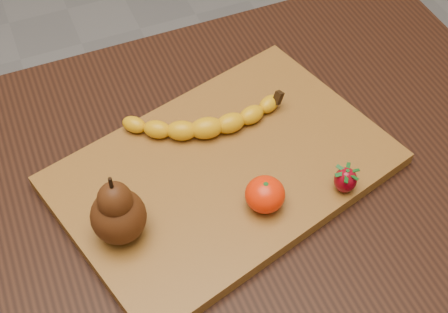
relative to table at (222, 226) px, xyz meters
name	(u,v)px	position (x,y,z in m)	size (l,w,h in m)	color
table	(222,226)	(0.00, 0.00, 0.00)	(1.00, 0.70, 0.76)	black
cutting_board	(224,170)	(0.01, 0.02, 0.11)	(0.45, 0.30, 0.02)	brown
banana	(207,128)	(0.01, 0.08, 0.13)	(0.20, 0.05, 0.03)	#E0A00A
pear	(116,207)	(-0.15, -0.03, 0.17)	(0.07, 0.07, 0.11)	#421E0A
mandarin	(265,194)	(0.03, -0.06, 0.14)	(0.05, 0.05, 0.05)	red
strawberry	(346,179)	(0.15, -0.08, 0.14)	(0.03, 0.03, 0.04)	maroon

